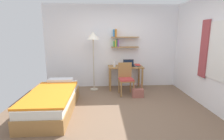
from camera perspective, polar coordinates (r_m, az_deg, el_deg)
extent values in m
plane|color=brown|center=(3.93, 3.14, -13.72)|extent=(5.28, 5.28, 0.00)
cube|color=white|center=(5.58, 0.93, 7.70)|extent=(4.40, 0.05, 2.60)
cube|color=#9E703D|center=(5.48, 4.30, 7.56)|extent=(0.85, 0.22, 0.02)
cube|color=#4CA856|center=(5.47, 0.60, 8.57)|extent=(0.03, 0.15, 0.17)
cube|color=gold|center=(5.46, 1.13, 8.76)|extent=(0.03, 0.16, 0.20)
cube|color=#4CA856|center=(5.49, 1.53, 8.84)|extent=(0.03, 0.12, 0.22)
cube|color=purple|center=(5.48, 2.00, 8.80)|extent=(0.04, 0.14, 0.21)
cube|color=#9E703D|center=(5.47, 4.35, 10.76)|extent=(0.85, 0.22, 0.02)
cube|color=#3384C6|center=(5.44, 0.60, 12.09)|extent=(0.03, 0.18, 0.22)
cube|color=orange|center=(5.45, 1.04, 12.08)|extent=(0.02, 0.18, 0.22)
cube|color=orange|center=(5.46, 1.37, 12.12)|extent=(0.03, 0.15, 0.23)
cube|color=white|center=(4.31, 31.29, 4.85)|extent=(0.05, 4.40, 2.60)
cube|color=silver|center=(4.17, 32.02, 5.29)|extent=(0.02, 0.82, 1.23)
cube|color=white|center=(4.17, 32.12, 5.28)|extent=(0.01, 0.76, 1.17)
cube|color=#993D42|center=(4.58, 28.06, 6.11)|extent=(0.03, 0.28, 1.33)
cube|color=#9E703D|center=(4.15, -18.82, -10.85)|extent=(0.89, 2.03, 0.28)
cube|color=silver|center=(4.07, -19.03, -7.98)|extent=(0.85, 1.97, 0.16)
cube|color=orange|center=(3.93, -19.60, -7.19)|extent=(0.91, 1.66, 0.04)
cube|color=white|center=(4.77, -16.63, -3.36)|extent=(0.62, 0.28, 0.10)
cube|color=#9E703D|center=(5.37, 4.47, 1.08)|extent=(1.06, 0.56, 0.03)
cylinder|color=#9E703D|center=(5.18, -0.55, -3.36)|extent=(0.06, 0.06, 0.69)
cylinder|color=#9E703D|center=(5.31, 9.92, -3.15)|extent=(0.06, 0.06, 0.69)
cylinder|color=#9E703D|center=(5.63, -0.79, -2.13)|extent=(0.06, 0.06, 0.69)
cylinder|color=#9E703D|center=(5.75, 8.87, -1.97)|extent=(0.06, 0.06, 0.69)
cube|color=#9E703D|center=(4.88, 4.70, -3.40)|extent=(0.44, 0.45, 0.03)
cube|color=#B23838|center=(4.88, 4.70, -3.06)|extent=(0.41, 0.42, 0.04)
cube|color=#9E703D|center=(5.00, 4.29, 0.06)|extent=(0.39, 0.06, 0.43)
cylinder|color=#9E703D|center=(4.75, 3.07, -6.55)|extent=(0.04, 0.04, 0.41)
cylinder|color=#9E703D|center=(4.82, 7.10, -6.34)|extent=(0.04, 0.04, 0.41)
cylinder|color=#9E703D|center=(5.08, 2.34, -5.32)|extent=(0.04, 0.04, 0.41)
cylinder|color=#9E703D|center=(5.14, 6.12, -5.15)|extent=(0.04, 0.04, 0.41)
cylinder|color=#B2A893|center=(5.45, -5.92, -6.30)|extent=(0.24, 0.24, 0.02)
cylinder|color=#B2A893|center=(5.26, -6.09, 1.71)|extent=(0.03, 0.03, 1.52)
cone|color=silver|center=(5.18, -6.30, 11.21)|extent=(0.37, 0.37, 0.22)
cube|color=black|center=(5.35, 5.55, 1.24)|extent=(0.34, 0.21, 0.01)
cube|color=black|center=(5.41, 5.44, 2.46)|extent=(0.33, 0.05, 0.19)
cube|color=black|center=(5.40, 5.44, 2.44)|extent=(0.30, 0.04, 0.16)
cylinder|color=silver|center=(5.24, 0.78, 2.14)|extent=(0.07, 0.07, 0.20)
cube|color=#3384C6|center=(5.47, 8.22, 1.48)|extent=(0.19, 0.23, 0.02)
cube|color=#D13D38|center=(5.46, 8.35, 1.73)|extent=(0.17, 0.24, 0.03)
cube|color=#99564C|center=(4.79, 8.52, -7.58)|extent=(0.31, 0.13, 0.24)
torus|color=#99564C|center=(4.74, 8.58, -5.66)|extent=(0.21, 0.02, 0.21)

